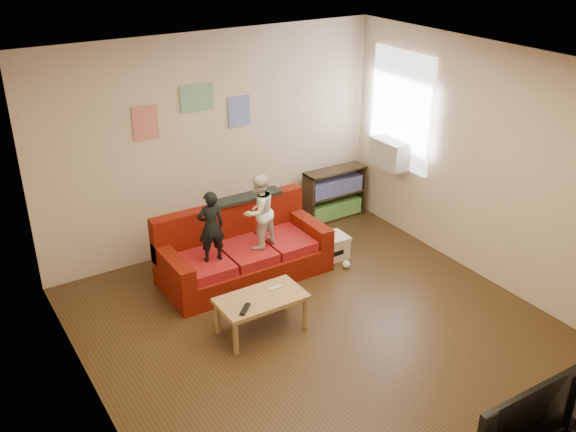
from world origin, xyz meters
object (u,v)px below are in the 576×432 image
child_b (259,211)px  sofa (242,253)px  coffee_table (261,302)px  bookshelf (334,196)px  child_a (211,226)px  file_box (330,247)px  television (519,413)px

child_b → sofa: bearing=-64.5°
child_b → coffee_table: child_b is taller
child_b → bookshelf: 1.98m
child_a → coffee_table: bearing=102.9°
file_box → child_b: bearing=176.1°
child_a → file_box: size_ratio=1.94×
television → file_box: bearing=75.2°
child_b → bookshelf: (1.69, 0.87, -0.53)m
child_a → sofa: bearing=-151.7°
coffee_table → bookshelf: size_ratio=0.99×
child_b → television: size_ratio=0.84×
child_a → child_b: size_ratio=0.93×
child_a → coffee_table: size_ratio=0.92×
bookshelf → television: 4.88m
child_b → television: (-0.02, -3.68, -0.08)m
sofa → file_box: bearing=-11.8°
coffee_table → television: 2.81m
child_a → television: child_a is taller
bookshelf → file_box: 1.20m
child_b → television: bearing=73.6°
file_box → bookshelf: bearing=52.1°
sofa → coffee_table: (-0.37, -1.11, 0.06)m
sofa → bookshelf: bearing=20.9°
coffee_table → bookshelf: bearing=39.3°
child_a → child_b: (0.60, 0.00, 0.03)m
coffee_table → file_box: (1.49, 0.88, -0.20)m
coffee_table → television: television is taller
sofa → coffee_table: size_ratio=2.18×
child_a → child_b: 0.60m
child_a → television: 3.72m
child_b → television: 3.68m
child_b → coffee_table: size_ratio=0.99×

